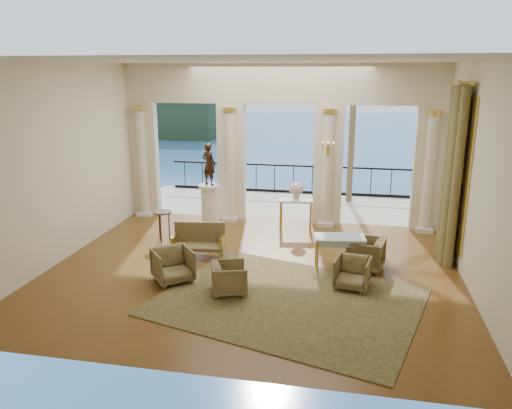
% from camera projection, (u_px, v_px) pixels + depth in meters
% --- Properties ---
extents(floor, '(9.00, 9.00, 0.00)m').
position_uv_depth(floor, '(252.00, 271.00, 11.09)').
color(floor, '#452609').
rests_on(floor, ground).
extents(room_walls, '(9.00, 9.00, 9.00)m').
position_uv_depth(room_walls, '(240.00, 150.00, 9.28)').
color(room_walls, white).
rests_on(room_walls, ground).
extents(arcade, '(9.00, 0.56, 4.50)m').
position_uv_depth(arcade, '(279.00, 134.00, 14.03)').
color(arcade, beige).
rests_on(arcade, ground).
extents(terrace, '(10.00, 3.60, 0.10)m').
position_uv_depth(terrace, '(287.00, 206.00, 16.60)').
color(terrace, '#AEA590').
rests_on(terrace, ground).
extents(balustrade, '(9.00, 0.06, 1.03)m').
position_uv_depth(balustrade, '(293.00, 182.00, 17.99)').
color(balustrade, black).
rests_on(balustrade, terrace).
extents(palm_tree, '(2.00, 2.00, 4.50)m').
position_uv_depth(palm_tree, '(355.00, 77.00, 15.90)').
color(palm_tree, '#4C3823').
rests_on(palm_tree, terrace).
extents(headland, '(22.00, 18.00, 6.00)m').
position_uv_depth(headland, '(161.00, 115.00, 83.75)').
color(headland, black).
rests_on(headland, sea).
extents(sea, '(160.00, 160.00, 0.00)m').
position_uv_depth(sea, '(338.00, 146.00, 69.49)').
color(sea, '#225E93').
rests_on(sea, ground).
extents(curtain, '(0.33, 1.40, 4.09)m').
position_uv_depth(curtain, '(452.00, 176.00, 11.19)').
color(curtain, brown).
rests_on(curtain, ground).
extents(window_frame, '(0.04, 1.60, 3.40)m').
position_uv_depth(window_frame, '(462.00, 173.00, 11.13)').
color(window_frame, gold).
rests_on(window_frame, room_walls).
extents(wall_sconce, '(0.30, 0.11, 0.33)m').
position_uv_depth(wall_sconce, '(328.00, 149.00, 13.57)').
color(wall_sconce, gold).
rests_on(wall_sconce, arcade).
extents(rug, '(5.61, 4.88, 0.02)m').
position_uv_depth(rug, '(289.00, 301.00, 9.63)').
color(rug, '#343819').
rests_on(rug, ground).
extents(armchair_a, '(1.04, 1.03, 0.78)m').
position_uv_depth(armchair_a, '(173.00, 264.00, 10.45)').
color(armchair_a, '#43381B').
rests_on(armchair_a, ground).
extents(armchair_b, '(0.78, 0.75, 0.70)m').
position_uv_depth(armchair_b, '(352.00, 272.00, 10.15)').
color(armchair_b, '#43381B').
rests_on(armchair_b, ground).
extents(armchair_c, '(0.85, 0.89, 0.78)m').
position_uv_depth(armchair_c, '(366.00, 252.00, 11.10)').
color(armchair_c, '#43381B').
rests_on(armchair_c, ground).
extents(armchair_d, '(0.81, 0.84, 0.69)m').
position_uv_depth(armchair_d, '(229.00, 277.00, 9.90)').
color(armchair_d, '#43381B').
rests_on(armchair_d, ground).
extents(settee, '(1.27, 0.65, 0.81)m').
position_uv_depth(settee, '(199.00, 240.00, 11.85)').
color(settee, '#43381B').
rests_on(settee, ground).
extents(game_table, '(1.17, 0.75, 0.75)m').
position_uv_depth(game_table, '(340.00, 240.00, 11.05)').
color(game_table, '#9BB1C6').
rests_on(game_table, ground).
extents(pedestal, '(0.66, 0.66, 1.21)m').
position_uv_depth(pedestal, '(210.00, 207.00, 14.09)').
color(pedestal, silver).
rests_on(pedestal, ground).
extents(statue, '(0.50, 0.42, 1.16)m').
position_uv_depth(statue, '(209.00, 164.00, 13.77)').
color(statue, black).
rests_on(statue, pedestal).
extents(console_table, '(0.96, 0.47, 0.88)m').
position_uv_depth(console_table, '(296.00, 205.00, 13.68)').
color(console_table, silver).
rests_on(console_table, ground).
extents(urn, '(0.38, 0.38, 0.50)m').
position_uv_depth(urn, '(296.00, 190.00, 13.56)').
color(urn, silver).
rests_on(urn, console_table).
extents(side_table, '(0.49, 0.49, 0.80)m').
position_uv_depth(side_table, '(163.00, 216.00, 12.86)').
color(side_table, black).
rests_on(side_table, ground).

